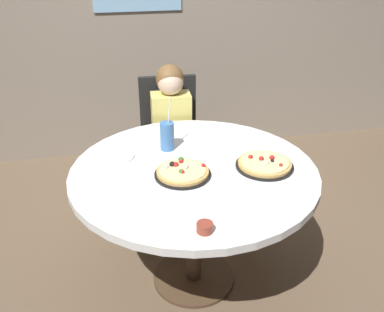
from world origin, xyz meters
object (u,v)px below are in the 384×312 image
(dining_table, at_px, (194,184))
(soda_cup, at_px, (167,136))
(chair_wooden, at_px, (170,137))
(plate_small, at_px, (117,157))
(pizza_veggie, at_px, (182,172))
(pizza_cheese, at_px, (265,164))
(diner_child, at_px, (173,154))
(sauce_bowl, at_px, (205,227))

(dining_table, xyz_separation_m, soda_cup, (-0.10, 0.25, 0.17))
(chair_wooden, distance_m, plate_small, 0.81)
(pizza_veggie, height_order, pizza_cheese, pizza_veggie)
(pizza_cheese, height_order, soda_cup, soda_cup)
(pizza_cheese, bearing_deg, dining_table, 171.89)
(pizza_cheese, bearing_deg, diner_child, 116.27)
(diner_child, relative_size, plate_small, 6.01)
(pizza_veggie, height_order, sauce_bowl, pizza_veggie)
(soda_cup, bearing_deg, dining_table, -68.49)
(sauce_bowl, bearing_deg, dining_table, 83.37)
(chair_wooden, relative_size, pizza_veggie, 3.31)
(diner_child, bearing_deg, pizza_veggie, -95.09)
(pizza_veggie, relative_size, pizza_cheese, 0.95)
(dining_table, xyz_separation_m, sauce_bowl, (-0.06, -0.52, 0.11))
(chair_wooden, xyz_separation_m, pizza_veggie, (-0.07, -0.93, 0.24))
(dining_table, xyz_separation_m, pizza_veggie, (-0.07, -0.05, 0.11))
(pizza_veggie, xyz_separation_m, plate_small, (-0.31, 0.26, -0.01))
(plate_small, bearing_deg, dining_table, -28.13)
(sauce_bowl, bearing_deg, plate_small, 113.98)
(chair_wooden, xyz_separation_m, diner_child, (-0.01, -0.18, -0.05))
(pizza_veggie, bearing_deg, sauce_bowl, -88.92)
(sauce_bowl, bearing_deg, chair_wooden, 87.39)
(sauce_bowl, relative_size, plate_small, 0.39)
(chair_wooden, height_order, pizza_veggie, chair_wooden)
(dining_table, xyz_separation_m, diner_child, (-0.00, 0.69, -0.18))
(pizza_cheese, relative_size, sauce_bowl, 4.32)
(dining_table, relative_size, plate_small, 7.13)
(dining_table, bearing_deg, plate_small, 151.87)
(pizza_cheese, relative_size, plate_small, 1.68)
(dining_table, relative_size, pizza_veggie, 4.48)
(pizza_veggie, relative_size, soda_cup, 0.93)
(plate_small, bearing_deg, sauce_bowl, -66.02)
(dining_table, relative_size, pizza_cheese, 4.25)
(chair_wooden, bearing_deg, pizza_cheese, -68.70)
(diner_child, height_order, soda_cup, diner_child)
(dining_table, xyz_separation_m, chair_wooden, (0.00, 0.88, -0.13))
(dining_table, height_order, sauce_bowl, sauce_bowl)
(chair_wooden, relative_size, diner_child, 0.88)
(chair_wooden, height_order, pizza_cheese, chair_wooden)
(diner_child, distance_m, pizza_cheese, 0.88)
(soda_cup, bearing_deg, chair_wooden, 80.55)
(pizza_cheese, relative_size, soda_cup, 0.98)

